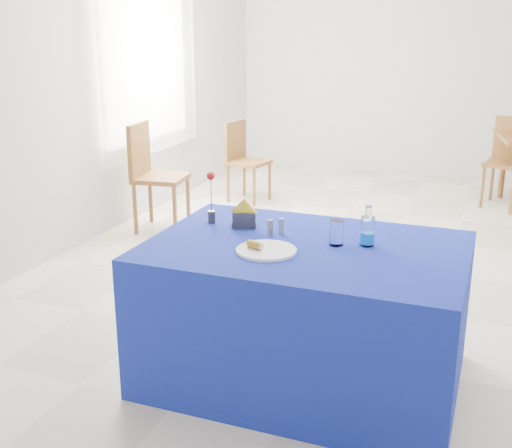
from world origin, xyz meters
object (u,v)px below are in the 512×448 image
Objects in this scene: chair_bg_left at (510,155)px; plate at (266,250)px; water_bottle at (367,232)px; blue_table at (304,313)px; chair_win_a at (151,169)px; chair_win_b at (243,155)px.

plate is at bearing -90.87° from chair_bg_left.
plate is 1.40× the size of water_bottle.
chair_win_a is at bearing 135.53° from blue_table.
water_bottle is at bearing 32.24° from plate.
blue_table is 7.44× the size of water_bottle.
water_bottle is at bearing -85.88° from chair_bg_left.
chair_bg_left is 0.93× the size of chair_win_a.
plate is 3.87m from chair_win_b.
blue_table is 2.95m from chair_win_a.
blue_table is 4.28m from chair_bg_left.
plate is 0.30× the size of chair_win_a.
water_bottle is at bearing -138.46° from chair_win_b.
chair_win_a is (-2.39, 1.96, -0.26)m from water_bottle.
chair_win_b is at bearing -149.46° from chair_bg_left.
chair_bg_left is (0.68, 4.06, -0.30)m from water_bottle.
water_bottle is 3.10m from chair_win_a.
chair_bg_left is (1.12, 4.34, -0.23)m from plate.
chair_bg_left reaches higher than plate.
chair_bg_left is 3.72m from chair_win_a.
plate reaches higher than blue_table.
plate is 0.19× the size of blue_table.
chair_win_b is (-1.72, 3.35, 0.12)m from blue_table.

